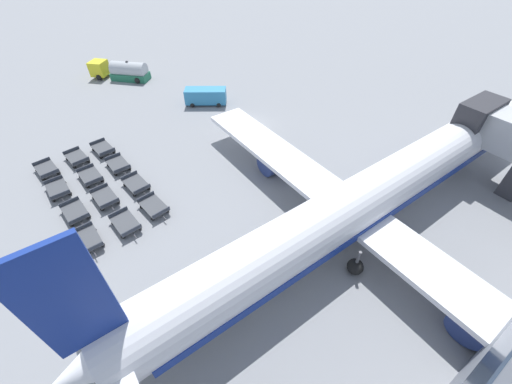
{
  "coord_description": "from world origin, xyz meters",
  "views": [
    {
      "loc": [
        28.25,
        -19.59,
        20.26
      ],
      "look_at": [
        11.35,
        -7.45,
        1.21
      ],
      "focal_mm": 22.0,
      "sensor_mm": 36.0,
      "label": 1
    }
  ],
  "objects_px": {
    "baggage_dolly_row_mid_a_col_d": "(125,223)",
    "baggage_dolly_row_mid_a_col_a": "(77,158)",
    "fuel_tanker_primary": "(123,71)",
    "baggage_dolly_row_mid_b_col_c": "(136,184)",
    "baggage_dolly_row_mid_b_col_a": "(103,149)",
    "baggage_dolly_row_mid_a_col_b": "(90,176)",
    "baggage_dolly_row_mid_b_col_b": "(118,165)",
    "baggage_dolly_row_near_col_b": "(58,189)",
    "airplane": "(364,200)",
    "baggage_dolly_row_near_col_d": "(88,240)",
    "baggage_dolly_row_near_col_c": "(75,212)",
    "baggage_dolly_row_near_col_a": "(47,169)",
    "service_van": "(206,96)",
    "baggage_dolly_row_mid_a_col_c": "(105,197)",
    "baggage_dolly_row_mid_b_col_d": "(154,206)"
  },
  "relations": [
    {
      "from": "airplane",
      "to": "baggage_dolly_row_near_col_b",
      "type": "xyz_separation_m",
      "value": [
        -19.4,
        -19.68,
        -2.69
      ]
    },
    {
      "from": "baggage_dolly_row_near_col_a",
      "to": "baggage_dolly_row_near_col_b",
      "type": "xyz_separation_m",
      "value": [
        3.89,
        0.3,
        0.0
      ]
    },
    {
      "from": "baggage_dolly_row_mid_a_col_b",
      "to": "baggage_dolly_row_mid_a_col_d",
      "type": "relative_size",
      "value": 1.0
    },
    {
      "from": "airplane",
      "to": "baggage_dolly_row_mid_a_col_b",
      "type": "distance_m",
      "value": 25.84
    },
    {
      "from": "baggage_dolly_row_mid_a_col_d",
      "to": "baggage_dolly_row_mid_b_col_c",
      "type": "xyz_separation_m",
      "value": [
        -4.38,
        2.5,
        0.0
      ]
    },
    {
      "from": "airplane",
      "to": "baggage_dolly_row_mid_a_col_b",
      "type": "bearing_deg",
      "value": -139.6
    },
    {
      "from": "baggage_dolly_row_near_col_c",
      "to": "baggage_dolly_row_near_col_d",
      "type": "height_order",
      "value": "same"
    },
    {
      "from": "fuel_tanker_primary",
      "to": "baggage_dolly_row_mid_b_col_a",
      "type": "relative_size",
      "value": 2.27
    },
    {
      "from": "baggage_dolly_row_mid_a_col_d",
      "to": "fuel_tanker_primary",
      "type": "bearing_deg",
      "value": 161.76
    },
    {
      "from": "baggage_dolly_row_near_col_b",
      "to": "baggage_dolly_row_mid_b_col_c",
      "type": "distance_m",
      "value": 7.25
    },
    {
      "from": "baggage_dolly_row_mid_b_col_c",
      "to": "baggage_dolly_row_near_col_c",
      "type": "bearing_deg",
      "value": -84.64
    },
    {
      "from": "baggage_dolly_row_near_col_d",
      "to": "baggage_dolly_row_mid_a_col_b",
      "type": "xyz_separation_m",
      "value": [
        -8.16,
        2.29,
        0.0
      ]
    },
    {
      "from": "baggage_dolly_row_mid_a_col_d",
      "to": "baggage_dolly_row_mid_a_col_a",
      "type": "bearing_deg",
      "value": -174.86
    },
    {
      "from": "service_van",
      "to": "baggage_dolly_row_mid_a_col_b",
      "type": "xyz_separation_m",
      "value": [
        7.63,
        -17.27,
        -0.69
      ]
    },
    {
      "from": "baggage_dolly_row_mid_a_col_a",
      "to": "baggage_dolly_row_near_col_c",
      "type": "bearing_deg",
      "value": -13.72
    },
    {
      "from": "baggage_dolly_row_near_col_c",
      "to": "baggage_dolly_row_mid_b_col_d",
      "type": "distance_m",
      "value": 6.75
    },
    {
      "from": "baggage_dolly_row_near_col_d",
      "to": "baggage_dolly_row_mid_a_col_d",
      "type": "height_order",
      "value": "same"
    },
    {
      "from": "baggage_dolly_row_near_col_c",
      "to": "baggage_dolly_row_near_col_d",
      "type": "distance_m",
      "value": 3.83
    },
    {
      "from": "baggage_dolly_row_mid_a_col_c",
      "to": "baggage_dolly_row_mid_b_col_b",
      "type": "height_order",
      "value": "same"
    },
    {
      "from": "baggage_dolly_row_near_col_b",
      "to": "baggage_dolly_row_mid_a_col_d",
      "type": "relative_size",
      "value": 0.99
    },
    {
      "from": "service_van",
      "to": "baggage_dolly_row_mid_a_col_b",
      "type": "relative_size",
      "value": 1.58
    },
    {
      "from": "baggage_dolly_row_mid_a_col_c",
      "to": "baggage_dolly_row_mid_b_col_c",
      "type": "relative_size",
      "value": 1.0
    },
    {
      "from": "baggage_dolly_row_mid_b_col_b",
      "to": "baggage_dolly_row_mid_b_col_d",
      "type": "distance_m",
      "value": 8.01
    },
    {
      "from": "baggage_dolly_row_mid_a_col_b",
      "to": "baggage_dolly_row_mid_a_col_c",
      "type": "xyz_separation_m",
      "value": [
        3.96,
        0.27,
        0.0
      ]
    },
    {
      "from": "airplane",
      "to": "baggage_dolly_row_mid_b_col_c",
      "type": "xyz_separation_m",
      "value": [
        -15.76,
        -13.41,
        -2.69
      ]
    },
    {
      "from": "fuel_tanker_primary",
      "to": "baggage_dolly_row_mid_a_col_b",
      "type": "relative_size",
      "value": 2.28
    },
    {
      "from": "baggage_dolly_row_mid_a_col_b",
      "to": "baggage_dolly_row_mid_b_col_b",
      "type": "xyz_separation_m",
      "value": [
        -0.3,
        2.83,
        0.0
      ]
    },
    {
      "from": "baggage_dolly_row_near_col_b",
      "to": "baggage_dolly_row_mid_a_col_a",
      "type": "distance_m",
      "value": 4.99
    },
    {
      "from": "baggage_dolly_row_mid_a_col_c",
      "to": "baggage_dolly_row_mid_a_col_d",
      "type": "relative_size",
      "value": 1.0
    },
    {
      "from": "airplane",
      "to": "baggage_dolly_row_mid_a_col_b",
      "type": "xyz_separation_m",
      "value": [
        -19.57,
        -16.65,
        -2.69
      ]
    },
    {
      "from": "service_van",
      "to": "baggage_dolly_row_mid_a_col_c",
      "type": "distance_m",
      "value": 20.58
    },
    {
      "from": "baggage_dolly_row_mid_b_col_d",
      "to": "baggage_dolly_row_mid_b_col_c",
      "type": "bearing_deg",
      "value": -176.86
    },
    {
      "from": "baggage_dolly_row_mid_a_col_c",
      "to": "baggage_dolly_row_mid_a_col_a",
      "type": "bearing_deg",
      "value": -175.54
    },
    {
      "from": "baggage_dolly_row_near_col_b",
      "to": "baggage_dolly_row_mid_b_col_a",
      "type": "height_order",
      "value": "same"
    },
    {
      "from": "baggage_dolly_row_near_col_d",
      "to": "baggage_dolly_row_mid_a_col_a",
      "type": "xyz_separation_m",
      "value": [
        -12.22,
        1.94,
        0.0
      ]
    },
    {
      "from": "service_van",
      "to": "baggage_dolly_row_mid_b_col_b",
      "type": "height_order",
      "value": "service_van"
    },
    {
      "from": "baggage_dolly_row_near_col_b",
      "to": "baggage_dolly_row_near_col_c",
      "type": "xyz_separation_m",
      "value": [
        4.17,
        0.62,
        0.0
      ]
    },
    {
      "from": "baggage_dolly_row_near_col_b",
      "to": "baggage_dolly_row_near_col_c",
      "type": "relative_size",
      "value": 0.99
    },
    {
      "from": "fuel_tanker_primary",
      "to": "baggage_dolly_row_near_col_d",
      "type": "height_order",
      "value": "fuel_tanker_primary"
    },
    {
      "from": "baggage_dolly_row_mid_b_col_b",
      "to": "baggage_dolly_row_mid_b_col_d",
      "type": "xyz_separation_m",
      "value": [
        7.98,
        0.63,
        0.0
      ]
    },
    {
      "from": "fuel_tanker_primary",
      "to": "baggage_dolly_row_mid_a_col_b",
      "type": "xyz_separation_m",
      "value": [
        22.57,
        -10.88,
        -0.75
      ]
    },
    {
      "from": "baggage_dolly_row_mid_b_col_b",
      "to": "baggage_dolly_row_near_col_c",
      "type": "bearing_deg",
      "value": -48.46
    },
    {
      "from": "fuel_tanker_primary",
      "to": "baggage_dolly_row_mid_b_col_c",
      "type": "relative_size",
      "value": 2.27
    },
    {
      "from": "fuel_tanker_primary",
      "to": "baggage_dolly_row_mid_b_col_c",
      "type": "xyz_separation_m",
      "value": [
        26.37,
        -7.64,
        -0.75
      ]
    },
    {
      "from": "baggage_dolly_row_near_col_a",
      "to": "baggage_dolly_row_mid_a_col_b",
      "type": "height_order",
      "value": "same"
    },
    {
      "from": "baggage_dolly_row_mid_a_col_a",
      "to": "baggage_dolly_row_mid_b_col_b",
      "type": "height_order",
      "value": "same"
    },
    {
      "from": "baggage_dolly_row_mid_b_col_c",
      "to": "baggage_dolly_row_mid_b_col_b",
      "type": "bearing_deg",
      "value": -174.16
    },
    {
      "from": "baggage_dolly_row_near_col_a",
      "to": "baggage_dolly_row_near_col_c",
      "type": "xyz_separation_m",
      "value": [
        8.06,
        0.92,
        0.0
      ]
    },
    {
      "from": "airplane",
      "to": "baggage_dolly_row_near_col_d",
      "type": "bearing_deg",
      "value": -121.05
    },
    {
      "from": "airplane",
      "to": "baggage_dolly_row_near_col_a",
      "type": "xyz_separation_m",
      "value": [
        -23.29,
        -19.98,
        -2.69
      ]
    }
  ]
}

